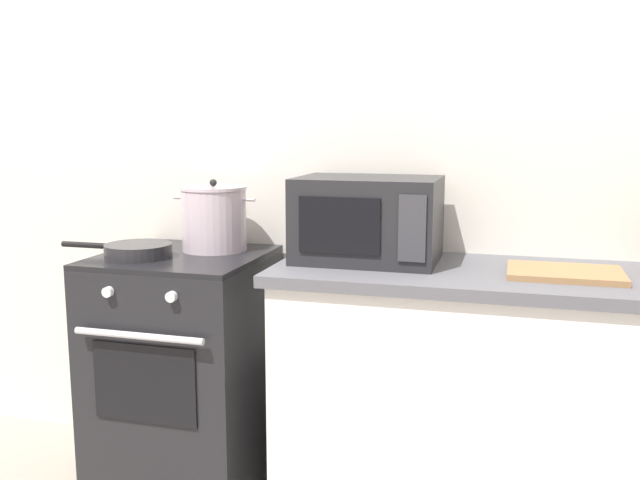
# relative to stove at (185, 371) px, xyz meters

# --- Properties ---
(back_wall) EXTENTS (4.40, 0.10, 2.50)m
(back_wall) POSITION_rel_stove_xyz_m (0.65, 0.37, 0.79)
(back_wall) COLOR silver
(back_wall) RESTS_ON ground_plane
(lower_cabinet_right) EXTENTS (1.64, 0.56, 0.88)m
(lower_cabinet_right) POSITION_rel_stove_xyz_m (1.25, 0.02, -0.02)
(lower_cabinet_right) COLOR white
(lower_cabinet_right) RESTS_ON ground_plane
(countertop_right) EXTENTS (1.70, 0.60, 0.04)m
(countertop_right) POSITION_rel_stove_xyz_m (1.25, 0.02, 0.44)
(countertop_right) COLOR #59595E
(countertop_right) RESTS_ON lower_cabinet_right
(stove) EXTENTS (0.60, 0.64, 0.92)m
(stove) POSITION_rel_stove_xyz_m (0.00, 0.00, 0.00)
(stove) COLOR black
(stove) RESTS_ON ground_plane
(stock_pot) EXTENTS (0.34, 0.26, 0.28)m
(stock_pot) POSITION_rel_stove_xyz_m (0.08, 0.12, 0.58)
(stock_pot) COLOR beige
(stock_pot) RESTS_ON stove
(frying_pan) EXTENTS (0.45, 0.25, 0.05)m
(frying_pan) POSITION_rel_stove_xyz_m (-0.13, -0.09, 0.48)
(frying_pan) COLOR #28282B
(frying_pan) RESTS_ON stove
(microwave) EXTENTS (0.50, 0.37, 0.30)m
(microwave) POSITION_rel_stove_xyz_m (0.70, 0.08, 0.61)
(microwave) COLOR #232326
(microwave) RESTS_ON countertop_right
(cutting_board) EXTENTS (0.36, 0.26, 0.02)m
(cutting_board) POSITION_rel_stove_xyz_m (1.37, 0.00, 0.47)
(cutting_board) COLOR #997047
(cutting_board) RESTS_ON countertop_right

